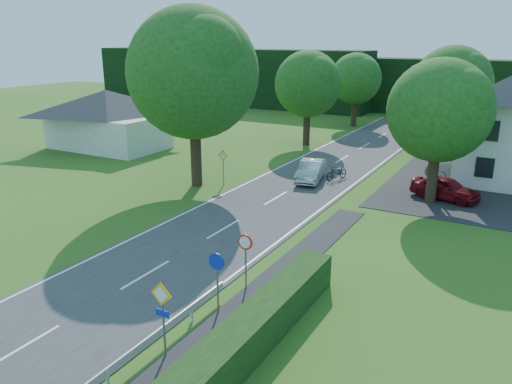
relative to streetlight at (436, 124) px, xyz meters
The scene contains 24 objects.
road 13.59m from the streetlight, 128.88° to the right, with size 7.00×80.00×0.04m, color #313133.
parking_pad 6.65m from the streetlight, 37.30° to the left, with size 14.00×16.00×0.04m, color #262528.
line_edge_left 15.73m from the streetlight, 138.52° to the right, with size 0.12×80.00×0.01m, color white.
line_edge_right 11.95m from the streetlight, 115.70° to the right, with size 0.12×80.00×0.01m, color white.
line_centre 13.58m from the streetlight, 128.88° to the right, with size 0.12×80.00×0.01m, color white, non-canonical shape.
tree_main 15.35m from the streetlight, 156.89° to the right, with size 9.40×9.40×11.64m, color #154716, non-canonical shape.
tree_left_far 16.45m from the streetlight, 142.56° to the left, with size 7.00×7.00×8.58m, color #154716, non-canonical shape.
tree_right_far 12.05m from the streetlight, 95.06° to the left, with size 7.40×7.40×9.09m, color #154716, non-canonical shape.
tree_left_back 25.34m from the streetlight, 119.73° to the left, with size 6.60×6.60×8.07m, color #154716, non-canonical shape.
tree_right_back 20.12m from the streetlight, 95.89° to the left, with size 6.20×6.20×7.56m, color #154716, non-canonical shape.
tree_right_mid 2.05m from the streetlight, 77.66° to the right, with size 7.00×7.00×8.58m, color #154716, non-canonical shape.
treeline_left 48.22m from the streetlight, 138.42° to the left, with size 44.00×6.00×8.00m, color black.
treeline_right 36.01m from the streetlight, 90.10° to the left, with size 30.00×5.00×7.00m, color black.
bungalow_left 28.12m from the streetlight, behind, with size 11.00×6.50×5.20m.
streetlight is the anchor object (origin of this frame).
sign_priority_right 22.50m from the streetlight, 99.70° to the right, with size 0.78×0.09×2.59m.
sign_roundabout 19.59m from the streetlight, 101.19° to the right, with size 0.64×0.08×2.37m.
sign_speed_limit 17.64m from the streetlight, 102.46° to the right, with size 0.64×0.11×2.37m.
sign_priority_left 13.80m from the streetlight, 158.22° to the right, with size 0.78×0.09×2.44m.
moving_car 8.69m from the streetlight, behind, with size 1.50×4.30×1.42m, color silver.
motorcycle 7.38m from the streetlight, behind, with size 0.70×2.01×1.06m, color black.
parked_car_red 4.02m from the streetlight, 43.19° to the right, with size 1.67×4.15×1.41m, color maroon.
parked_car_silver_a 5.25m from the streetlight, 63.53° to the left, with size 1.58×4.52×1.49m, color #A6A6AB.
parasol 5.13m from the streetlight, 42.81° to the left, with size 1.94×1.97×1.78m, color #AA260D.
Camera 1 is at (13.37, -2.34, 9.59)m, focal length 35.00 mm.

